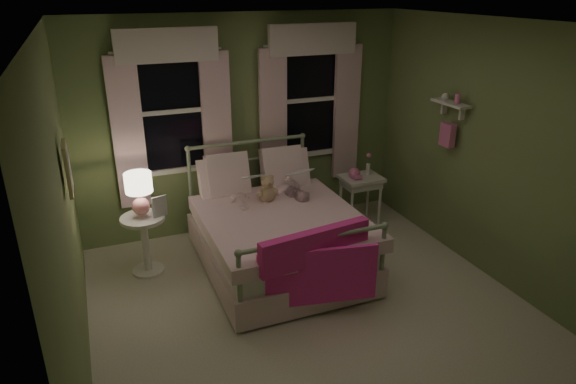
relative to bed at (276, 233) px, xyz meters
name	(u,v)px	position (x,y,z in m)	size (l,w,h in m)	color
room_shell	(317,184)	(0.02, -0.95, 0.92)	(4.20, 4.20, 4.20)	white
bed	(276,233)	(0.00, 0.00, 0.00)	(1.58, 2.04, 1.18)	white
pink_throw	(316,259)	(0.00, -1.03, 0.23)	(1.10, 0.32, 0.71)	#E72D91
child_left	(238,178)	(-0.28, 0.42, 0.53)	(0.25, 0.16, 0.68)	#F7D1DD
child_right	(286,169)	(0.28, 0.42, 0.56)	(0.37, 0.29, 0.76)	#F7D1DD
book_left	(245,182)	(-0.28, 0.17, 0.58)	(0.20, 0.27, 0.03)	beige
book_right	(294,178)	(0.28, 0.17, 0.54)	(0.20, 0.27, 0.02)	beige
teddy_bear	(267,190)	(0.00, 0.26, 0.41)	(0.24, 0.20, 0.32)	tan
nightstand_left	(145,237)	(-1.33, 0.38, 0.03)	(0.46, 0.46, 0.65)	white
table_lamp	(139,190)	(-1.33, 0.38, 0.57)	(0.27, 0.27, 0.45)	pink
book_nightstand	(153,218)	(-1.23, 0.30, 0.27)	(0.16, 0.22, 0.02)	beige
nightstand_right	(361,184)	(1.36, 0.58, 0.17)	(0.50, 0.40, 0.64)	white
pink_toy	(355,173)	(1.26, 0.57, 0.32)	(0.14, 0.19, 0.14)	pink
bud_vase	(368,164)	(1.48, 0.63, 0.41)	(0.06, 0.06, 0.28)	white
window_left	(172,106)	(-0.83, 1.08, 1.24)	(1.34, 0.13, 1.96)	black
window_right	(311,95)	(0.87, 1.08, 1.24)	(1.34, 0.13, 1.96)	black
wall_shelf	(449,119)	(1.92, -0.25, 1.14)	(0.15, 0.50, 0.60)	white
framed_picture	(68,169)	(-1.92, -0.35, 1.12)	(0.03, 0.32, 0.42)	beige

